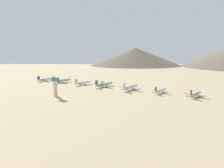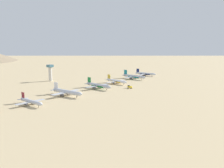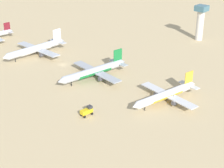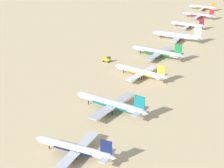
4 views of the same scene
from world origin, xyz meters
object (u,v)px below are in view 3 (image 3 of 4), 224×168
Objects in this scene: parked_jet_4 at (94,71)px; service_truck at (87,111)px; parked_jet_5 at (166,95)px; control_tower at (200,21)px; parked_jet_3 at (36,49)px.

service_truck is (28.10, 24.94, -1.99)m from parked_jet_4.
parked_jet_5 is at bearing 152.67° from service_truck.
parked_jet_5 is at bearing 23.04° from control_tower.
control_tower reaches higher than parked_jet_3.
parked_jet_5 is 7.14× the size of service_truck.
parked_jet_4 is (-0.53, 49.35, -0.13)m from parked_jet_3.
parked_jet_5 is 1.66× the size of control_tower.
parked_jet_4 is 1.11× the size of parked_jet_5.
control_tower is at bearing 149.99° from parked_jet_3.
parked_jet_5 reaches higher than service_truck.
control_tower reaches higher than parked_jet_5.
service_truck is at bearing 69.64° from parked_jet_3.
parked_jet_4 is at bearing -2.63° from control_tower.
service_truck is 122.64m from control_tower.
parked_jet_3 is 1.03× the size of parked_jet_4.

